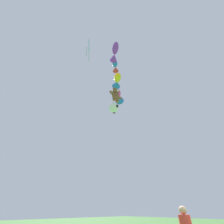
# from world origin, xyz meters

# --- Properties ---
(teddy_bear_kite) EXTENTS (1.64, 0.72, 1.66)m
(teddy_bear_kite) POSITION_xyz_m (2.05, 6.58, 11.24)
(teddy_bear_kite) COLOR brown
(soccer_ball_kite) EXTENTS (1.04, 1.04, 0.96)m
(soccer_ball_kite) POSITION_xyz_m (1.73, 6.55, 9.56)
(soccer_ball_kite) COLOR white
(fish_kite_magenta) EXTENTS (2.48, 2.04, 1.05)m
(fish_kite_magenta) POSITION_xyz_m (3.84, 7.95, 12.96)
(fish_kite_magenta) COLOR #E53F9E
(fish_kite_goldfin) EXTENTS (1.83, 1.99, 0.91)m
(fish_kite_goldfin) POSITION_xyz_m (2.25, 6.54, 13.31)
(fish_kite_goldfin) COLOR yellow
(fish_kite_cobalt) EXTENTS (1.41, 1.31, 0.58)m
(fish_kite_cobalt) POSITION_xyz_m (0.71, 5.29, 13.30)
(fish_kite_cobalt) COLOR blue
(fish_kite_violet) EXTENTS (1.55, 1.81, 0.64)m
(fish_kite_violet) POSITION_xyz_m (-0.41, 4.26, 13.17)
(fish_kite_violet) COLOR purple
(diamond_kite) EXTENTS (0.80, 1.04, 2.74)m
(diamond_kite) POSITION_xyz_m (-2.09, 5.89, 14.14)
(diamond_kite) COLOR #19ADB2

